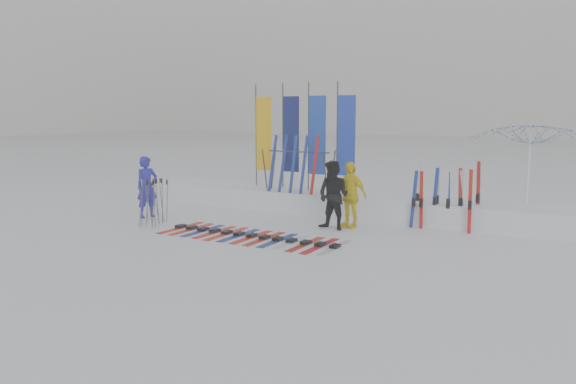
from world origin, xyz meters
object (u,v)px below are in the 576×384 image
Objects in this scene: person_yellow at (350,195)px; tent_canopy at (527,174)px; person_black at (333,195)px; ski_row at (251,236)px; person_blue at (147,187)px; ski_rack at (298,165)px.

person_yellow is 0.55× the size of tent_canopy.
ski_row is at bearing -118.84° from person_black.
ski_rack is at bearing -31.51° from person_blue.
ski_row is 2.20× the size of ski_rack.
person_blue is 4.34m from ski_rack.
person_blue is 1.02× the size of person_yellow.
person_yellow is 4.53m from tent_canopy.
person_yellow is 2.82m from ski_row.
person_blue is at bearing -161.23° from person_black.
person_black is at bearing -105.29° from person_yellow.
person_black is 0.85× the size of ski_rack.
ski_row is (3.93, -0.68, -0.82)m from person_blue.
tent_canopy is (3.88, 2.27, 0.53)m from person_yellow.
tent_canopy is at bearing -50.22° from person_blue.
person_yellow is 2.60m from ski_rack.
person_yellow is (5.45, 1.56, -0.02)m from person_blue.
tent_canopy is 6.16m from ski_rack.
person_blue is at bearing 170.16° from ski_row.
person_black is 1.03× the size of person_yellow.
ski_rack is at bearing 145.34° from person_black.
person_blue is 0.56× the size of tent_canopy.
person_black is at bearing -41.56° from ski_rack.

